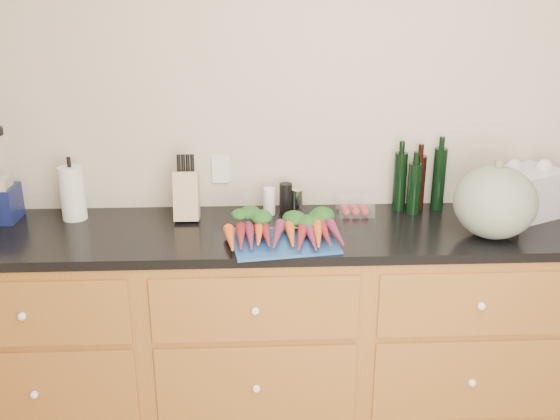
{
  "coord_description": "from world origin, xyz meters",
  "views": [
    {
      "loc": [
        -0.45,
        -1.18,
        1.92
      ],
      "look_at": [
        -0.34,
        1.2,
        1.06
      ],
      "focal_mm": 40.0,
      "sensor_mm": 36.0,
      "label": 1
    }
  ],
  "objects_px": {
    "knife_block": "(187,196)",
    "carrots": "(283,230)",
    "tomato_box": "(355,206)",
    "squash": "(495,202)",
    "cutting_board": "(283,242)",
    "paper_towel": "(73,193)"
  },
  "relations": [
    {
      "from": "carrots",
      "to": "knife_block",
      "type": "relative_size",
      "value": 2.17
    },
    {
      "from": "squash",
      "to": "knife_block",
      "type": "relative_size",
      "value": 1.55
    },
    {
      "from": "squash",
      "to": "tomato_box",
      "type": "bearing_deg",
      "value": 150.28
    },
    {
      "from": "knife_block",
      "to": "tomato_box",
      "type": "bearing_deg",
      "value": 2.27
    },
    {
      "from": "carrots",
      "to": "paper_towel",
      "type": "relative_size",
      "value": 1.95
    },
    {
      "from": "knife_block",
      "to": "carrots",
      "type": "bearing_deg",
      "value": -31.69
    },
    {
      "from": "squash",
      "to": "knife_block",
      "type": "height_order",
      "value": "squash"
    },
    {
      "from": "squash",
      "to": "paper_towel",
      "type": "relative_size",
      "value": 1.39
    },
    {
      "from": "cutting_board",
      "to": "knife_block",
      "type": "xyz_separation_m",
      "value": [
        -0.41,
        0.3,
        0.1
      ]
    },
    {
      "from": "cutting_board",
      "to": "paper_towel",
      "type": "distance_m",
      "value": 0.98
    },
    {
      "from": "carrots",
      "to": "squash",
      "type": "distance_m",
      "value": 0.87
    },
    {
      "from": "carrots",
      "to": "knife_block",
      "type": "height_order",
      "value": "knife_block"
    },
    {
      "from": "carrots",
      "to": "knife_block",
      "type": "distance_m",
      "value": 0.49
    },
    {
      "from": "carrots",
      "to": "tomato_box",
      "type": "distance_m",
      "value": 0.45
    },
    {
      "from": "squash",
      "to": "cutting_board",
      "type": "bearing_deg",
      "value": -177.9
    },
    {
      "from": "knife_block",
      "to": "tomato_box",
      "type": "height_order",
      "value": "knife_block"
    },
    {
      "from": "paper_towel",
      "to": "knife_block",
      "type": "relative_size",
      "value": 1.11
    },
    {
      "from": "tomato_box",
      "to": "cutting_board",
      "type": "bearing_deg",
      "value": -136.15
    },
    {
      "from": "paper_towel",
      "to": "squash",
      "type": "bearing_deg",
      "value": -9.2
    },
    {
      "from": "cutting_board",
      "to": "carrots",
      "type": "xyz_separation_m",
      "value": [
        0.0,
        0.05,
        0.03
      ]
    },
    {
      "from": "carrots",
      "to": "squash",
      "type": "relative_size",
      "value": 1.41
    },
    {
      "from": "cutting_board",
      "to": "tomato_box",
      "type": "bearing_deg",
      "value": 43.85
    }
  ]
}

